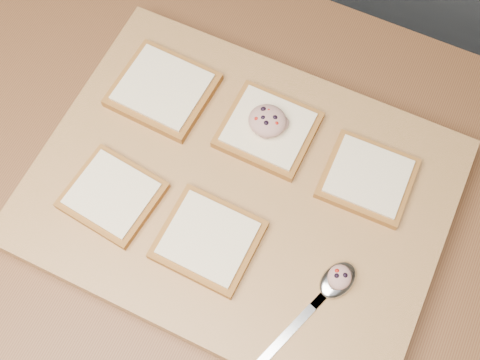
# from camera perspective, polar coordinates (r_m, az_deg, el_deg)

# --- Properties ---
(ground) EXTENTS (4.00, 4.00, 0.00)m
(ground) POSITION_cam_1_polar(r_m,az_deg,el_deg) (1.71, 2.57, -14.64)
(ground) COLOR #515459
(ground) RESTS_ON ground
(island_counter) EXTENTS (2.00, 0.80, 0.90)m
(island_counter) POSITION_cam_1_polar(r_m,az_deg,el_deg) (1.27, 3.44, -11.61)
(island_counter) COLOR slate
(island_counter) RESTS_ON ground
(cutting_board) EXTENTS (0.55, 0.41, 0.04)m
(cutting_board) POSITION_cam_1_polar(r_m,az_deg,el_deg) (0.83, 0.00, -1.36)
(cutting_board) COLOR tan
(cutting_board) RESTS_ON island_counter
(bread_far_left) EXTENTS (0.14, 0.13, 0.02)m
(bread_far_left) POSITION_cam_1_polar(r_m,az_deg,el_deg) (0.88, -7.32, 8.51)
(bread_far_left) COLOR #996427
(bread_far_left) RESTS_ON cutting_board
(bread_far_center) EXTENTS (0.12, 0.11, 0.02)m
(bread_far_center) POSITION_cam_1_polar(r_m,az_deg,el_deg) (0.84, 2.68, 4.82)
(bread_far_center) COLOR #996427
(bread_far_center) RESTS_ON cutting_board
(bread_far_right) EXTENTS (0.12, 0.11, 0.02)m
(bread_far_right) POSITION_cam_1_polar(r_m,az_deg,el_deg) (0.82, 12.03, 0.20)
(bread_far_right) COLOR #996427
(bread_far_right) RESTS_ON cutting_board
(bread_near_left) EXTENTS (0.12, 0.12, 0.02)m
(bread_near_left) POSITION_cam_1_polar(r_m,az_deg,el_deg) (0.81, -12.01, -1.42)
(bread_near_left) COLOR #996427
(bread_near_left) RESTS_ON cutting_board
(bread_near_center) EXTENTS (0.12, 0.11, 0.02)m
(bread_near_center) POSITION_cam_1_polar(r_m,az_deg,el_deg) (0.78, -3.01, -5.66)
(bread_near_center) COLOR #996427
(bread_near_center) RESTS_ON cutting_board
(tuna_salad_dollop) EXTENTS (0.05, 0.05, 0.02)m
(tuna_salad_dollop) POSITION_cam_1_polar(r_m,az_deg,el_deg) (0.82, 2.62, 5.65)
(tuna_salad_dollop) COLOR tan
(tuna_salad_dollop) RESTS_ON bread_far_center
(spoon) EXTENTS (0.08, 0.18, 0.01)m
(spoon) POSITION_cam_1_polar(r_m,az_deg,el_deg) (0.77, 8.58, -10.06)
(spoon) COLOR silver
(spoon) RESTS_ON cutting_board
(spoon_salad) EXTENTS (0.03, 0.03, 0.02)m
(spoon_salad) POSITION_cam_1_polar(r_m,az_deg,el_deg) (0.76, 9.42, -9.06)
(spoon_salad) COLOR tan
(spoon_salad) RESTS_ON spoon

